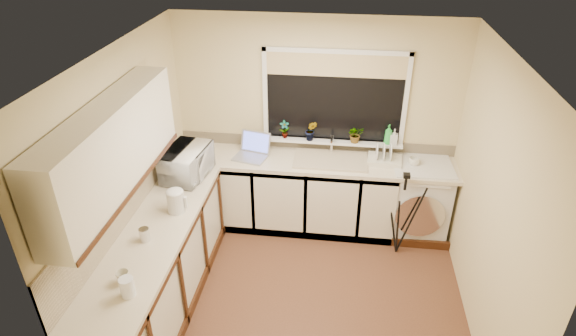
{
  "coord_description": "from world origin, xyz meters",
  "views": [
    {
      "loc": [
        0.32,
        -3.5,
        3.49
      ],
      "look_at": [
        -0.2,
        0.55,
        1.15
      ],
      "focal_mm": 29.62,
      "sensor_mm": 36.0,
      "label": 1
    }
  ],
  "objects_px": {
    "dish_rack": "(384,160)",
    "soap_bottle_green": "(388,134)",
    "washing_machine": "(417,198)",
    "microwave": "(187,163)",
    "laptop": "(253,150)",
    "glass_jug": "(127,287)",
    "kettle": "(176,202)",
    "steel_jar": "(145,235)",
    "plant_a": "(285,130)",
    "plant_d": "(356,134)",
    "cup_back": "(414,162)",
    "cup_left": "(123,277)",
    "tripod": "(401,215)",
    "plant_b": "(311,131)",
    "soap_bottle_clear": "(394,137)"
  },
  "relations": [
    {
      "from": "plant_d",
      "to": "cup_left",
      "type": "relative_size",
      "value": 1.93
    },
    {
      "from": "tripod",
      "to": "laptop",
      "type": "bearing_deg",
      "value": 153.16
    },
    {
      "from": "laptop",
      "to": "plant_b",
      "type": "height_order",
      "value": "plant_b"
    },
    {
      "from": "kettle",
      "to": "glass_jug",
      "type": "height_order",
      "value": "kettle"
    },
    {
      "from": "microwave",
      "to": "tripod",
      "type": "bearing_deg",
      "value": -79.15
    },
    {
      "from": "plant_a",
      "to": "cup_left",
      "type": "bearing_deg",
      "value": -111.78
    },
    {
      "from": "plant_b",
      "to": "cup_left",
      "type": "xyz_separation_m",
      "value": [
        -1.25,
        -2.33,
        -0.22
      ]
    },
    {
      "from": "plant_d",
      "to": "soap_bottle_green",
      "type": "bearing_deg",
      "value": 1.82
    },
    {
      "from": "dish_rack",
      "to": "soap_bottle_green",
      "type": "bearing_deg",
      "value": 86.08
    },
    {
      "from": "plant_d",
      "to": "cup_left",
      "type": "distance_m",
      "value": 2.94
    },
    {
      "from": "steel_jar",
      "to": "plant_a",
      "type": "height_order",
      "value": "plant_a"
    },
    {
      "from": "dish_rack",
      "to": "plant_a",
      "type": "xyz_separation_m",
      "value": [
        -1.15,
        0.17,
        0.23
      ]
    },
    {
      "from": "soap_bottle_green",
      "to": "soap_bottle_clear",
      "type": "xyz_separation_m",
      "value": [
        0.06,
        -0.01,
        -0.02
      ]
    },
    {
      "from": "plant_b",
      "to": "soap_bottle_clear",
      "type": "bearing_deg",
      "value": 1.14
    },
    {
      "from": "dish_rack",
      "to": "cup_back",
      "type": "distance_m",
      "value": 0.32
    },
    {
      "from": "laptop",
      "to": "tripod",
      "type": "xyz_separation_m",
      "value": [
        1.69,
        -0.41,
        -0.46
      ]
    },
    {
      "from": "kettle",
      "to": "glass_jug",
      "type": "bearing_deg",
      "value": -90.08
    },
    {
      "from": "dish_rack",
      "to": "glass_jug",
      "type": "height_order",
      "value": "glass_jug"
    },
    {
      "from": "microwave",
      "to": "cup_back",
      "type": "height_order",
      "value": "microwave"
    },
    {
      "from": "washing_machine",
      "to": "plant_b",
      "type": "bearing_deg",
      "value": 170.39
    },
    {
      "from": "glass_jug",
      "to": "kettle",
      "type": "bearing_deg",
      "value": 89.92
    },
    {
      "from": "kettle",
      "to": "glass_jug",
      "type": "distance_m",
      "value": 1.1
    },
    {
      "from": "washing_machine",
      "to": "soap_bottle_green",
      "type": "distance_m",
      "value": 0.83
    },
    {
      "from": "microwave",
      "to": "laptop",
      "type": "bearing_deg",
      "value": -40.39
    },
    {
      "from": "plant_d",
      "to": "soap_bottle_green",
      "type": "relative_size",
      "value": 0.86
    },
    {
      "from": "steel_jar",
      "to": "plant_b",
      "type": "height_order",
      "value": "plant_b"
    },
    {
      "from": "laptop",
      "to": "cup_back",
      "type": "distance_m",
      "value": 1.81
    },
    {
      "from": "soap_bottle_clear",
      "to": "microwave",
      "type": "bearing_deg",
      "value": -161.34
    },
    {
      "from": "soap_bottle_clear",
      "to": "cup_back",
      "type": "bearing_deg",
      "value": -41.45
    },
    {
      "from": "tripod",
      "to": "glass_jug",
      "type": "relative_size",
      "value": 6.49
    },
    {
      "from": "glass_jug",
      "to": "microwave",
      "type": "bearing_deg",
      "value": 93.12
    },
    {
      "from": "cup_back",
      "to": "kettle",
      "type": "bearing_deg",
      "value": -152.88
    },
    {
      "from": "washing_machine",
      "to": "plant_d",
      "type": "bearing_deg",
      "value": 164.78
    },
    {
      "from": "kettle",
      "to": "plant_d",
      "type": "relative_size",
      "value": 1.09
    },
    {
      "from": "glass_jug",
      "to": "plant_d",
      "type": "xyz_separation_m",
      "value": [
        1.66,
        2.48,
        0.17
      ]
    },
    {
      "from": "washing_machine",
      "to": "microwave",
      "type": "xyz_separation_m",
      "value": [
        -2.51,
        -0.56,
        0.6
      ]
    },
    {
      "from": "plant_b",
      "to": "soap_bottle_green",
      "type": "distance_m",
      "value": 0.87
    },
    {
      "from": "kettle",
      "to": "plant_a",
      "type": "relative_size",
      "value": 1.01
    },
    {
      "from": "laptop",
      "to": "soap_bottle_clear",
      "type": "relative_size",
      "value": 2.33
    },
    {
      "from": "soap_bottle_clear",
      "to": "cup_back",
      "type": "height_order",
      "value": "soap_bottle_clear"
    },
    {
      "from": "glass_jug",
      "to": "plant_d",
      "type": "bearing_deg",
      "value": 56.21
    },
    {
      "from": "dish_rack",
      "to": "soap_bottle_green",
      "type": "distance_m",
      "value": 0.3
    },
    {
      "from": "washing_machine",
      "to": "kettle",
      "type": "height_order",
      "value": "kettle"
    },
    {
      "from": "soap_bottle_green",
      "to": "soap_bottle_clear",
      "type": "distance_m",
      "value": 0.07
    },
    {
      "from": "kettle",
      "to": "plant_a",
      "type": "bearing_deg",
      "value": 58.71
    },
    {
      "from": "soap_bottle_green",
      "to": "plant_a",
      "type": "bearing_deg",
      "value": -179.72
    },
    {
      "from": "washing_machine",
      "to": "laptop",
      "type": "relative_size",
      "value": 2.15
    },
    {
      "from": "washing_machine",
      "to": "kettle",
      "type": "relative_size",
      "value": 4.26
    },
    {
      "from": "cup_back",
      "to": "cup_left",
      "type": "height_order",
      "value": "cup_back"
    },
    {
      "from": "washing_machine",
      "to": "laptop",
      "type": "height_order",
      "value": "laptop"
    }
  ]
}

